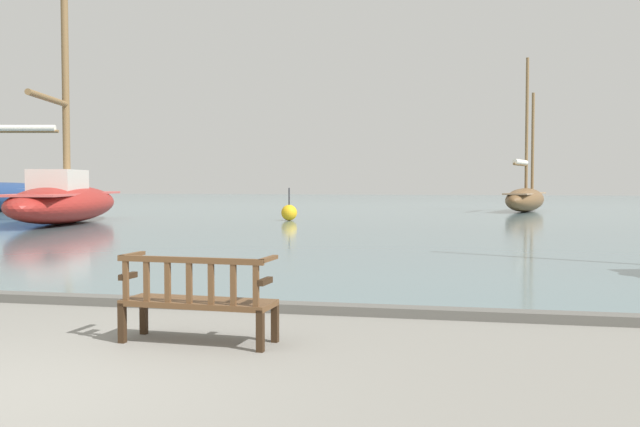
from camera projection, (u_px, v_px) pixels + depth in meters
ground_plane at (13, 392)px, 5.71m from camera, size 160.00×160.00×0.00m
harbor_water at (417, 206)px, 48.71m from camera, size 100.00×80.00×0.08m
quay_edge_kerb at (195, 304)px, 9.47m from camera, size 40.00×0.30×0.12m
park_bench at (197, 298)px, 7.40m from camera, size 1.63×0.61×0.92m
sailboat_distant_harbor at (65, 198)px, 27.70m from camera, size 5.08×10.40×14.01m
sailboat_outer_port at (525, 197)px, 38.31m from camera, size 3.25×6.60×8.26m
channel_buoy at (289, 213)px, 29.45m from camera, size 0.66×0.66×1.36m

